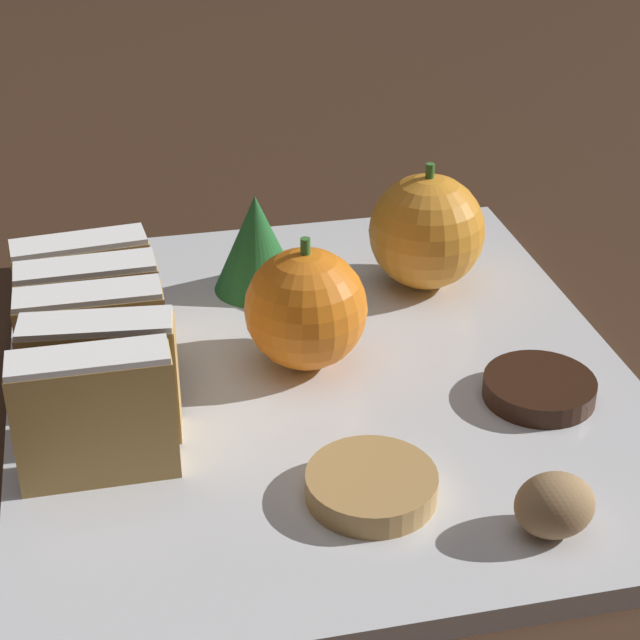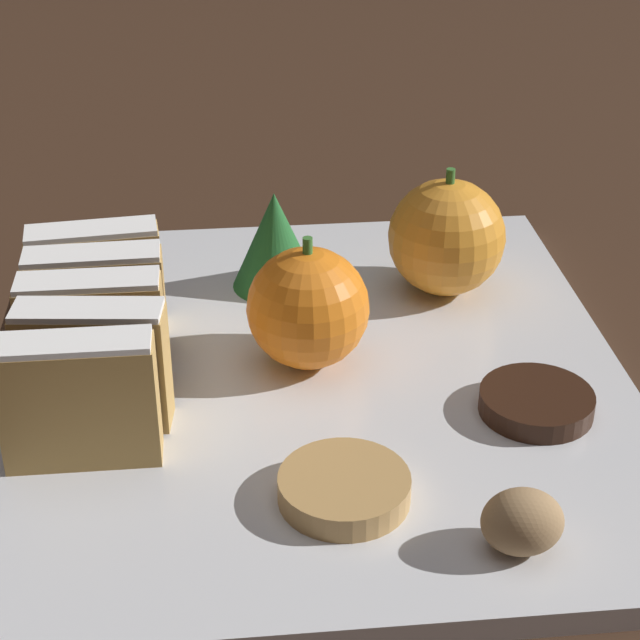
# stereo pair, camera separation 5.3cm
# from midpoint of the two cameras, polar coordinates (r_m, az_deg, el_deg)

# --- Properties ---
(ground_plane) EXTENTS (6.00, 6.00, 0.00)m
(ground_plane) POSITION_cam_midpoint_polar(r_m,az_deg,el_deg) (0.56, -2.75, -3.83)
(ground_plane) COLOR #382316
(serving_platter) EXTENTS (0.31, 0.36, 0.01)m
(serving_platter) POSITION_cam_midpoint_polar(r_m,az_deg,el_deg) (0.55, -2.77, -3.31)
(serving_platter) COLOR silver
(serving_platter) RESTS_ON ground_plane
(stollen_slice_front) EXTENTS (0.07, 0.02, 0.06)m
(stollen_slice_front) POSITION_cam_midpoint_polar(r_m,az_deg,el_deg) (0.48, -15.09, -5.07)
(stollen_slice_front) COLOR tan
(stollen_slice_front) RESTS_ON serving_platter
(stollen_slice_second) EXTENTS (0.07, 0.03, 0.06)m
(stollen_slice_second) POSITION_cam_midpoint_polar(r_m,az_deg,el_deg) (0.50, -14.59, -3.20)
(stollen_slice_second) COLOR tan
(stollen_slice_second) RESTS_ON serving_platter
(stollen_slice_third) EXTENTS (0.07, 0.02, 0.06)m
(stollen_slice_third) POSITION_cam_midpoint_polar(r_m,az_deg,el_deg) (0.53, -14.84, -1.56)
(stollen_slice_third) COLOR tan
(stollen_slice_third) RESTS_ON serving_platter
(stollen_slice_fourth) EXTENTS (0.07, 0.02, 0.06)m
(stollen_slice_fourth) POSITION_cam_midpoint_polar(r_m,az_deg,el_deg) (0.55, -14.85, -0.05)
(stollen_slice_fourth) COLOR tan
(stollen_slice_fourth) RESTS_ON serving_platter
(stollen_slice_fifth) EXTENTS (0.07, 0.03, 0.06)m
(stollen_slice_fifth) POSITION_cam_midpoint_polar(r_m,az_deg,el_deg) (0.58, -15.07, 1.31)
(stollen_slice_fifth) COLOR tan
(stollen_slice_fifth) RESTS_ON serving_platter
(orange_near) EXTENTS (0.07, 0.07, 0.08)m
(orange_near) POSITION_cam_midpoint_polar(r_m,az_deg,el_deg) (0.62, 3.26, 4.68)
(orange_near) COLOR orange
(orange_near) RESTS_ON serving_platter
(orange_far) EXTENTS (0.06, 0.06, 0.07)m
(orange_far) POSITION_cam_midpoint_polar(r_m,az_deg,el_deg) (0.54, -3.58, 0.52)
(orange_far) COLOR orange
(orange_far) RESTS_ON serving_platter
(walnut) EXTENTS (0.03, 0.03, 0.03)m
(walnut) POSITION_cam_midpoint_polar(r_m,az_deg,el_deg) (0.45, 9.04, -9.85)
(walnut) COLOR #9E7A51
(walnut) RESTS_ON serving_platter
(chocolate_cookie) EXTENTS (0.06, 0.06, 0.01)m
(chocolate_cookie) POSITION_cam_midpoint_polar(r_m,az_deg,el_deg) (0.53, 8.82, -3.71)
(chocolate_cookie) COLOR black
(chocolate_cookie) RESTS_ON serving_platter
(gingerbread_cookie) EXTENTS (0.06, 0.06, 0.01)m
(gingerbread_cookie) POSITION_cam_midpoint_polar(r_m,az_deg,el_deg) (0.46, -0.72, -8.95)
(gingerbread_cookie) COLOR tan
(gingerbread_cookie) RESTS_ON serving_platter
(evergreen_sprig) EXTENTS (0.05, 0.05, 0.06)m
(evergreen_sprig) POSITION_cam_midpoint_polar(r_m,az_deg,el_deg) (0.62, -5.91, 4.05)
(evergreen_sprig) COLOR #23662D
(evergreen_sprig) RESTS_ON serving_platter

